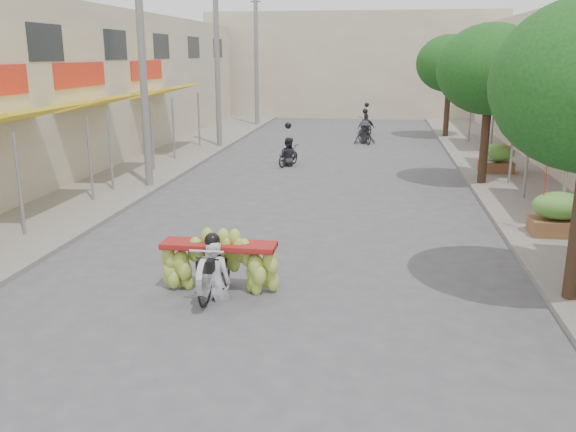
% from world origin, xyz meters
% --- Properties ---
extents(ground, '(120.00, 120.00, 0.00)m').
position_xyz_m(ground, '(0.00, 0.00, 0.00)').
color(ground, '#535358').
rests_on(ground, ground).
extents(sidewalk_left, '(4.00, 60.00, 0.12)m').
position_xyz_m(sidewalk_left, '(-7.00, 15.00, 0.06)').
color(sidewalk_left, gray).
rests_on(sidewalk_left, ground).
extents(sidewalk_right, '(4.00, 60.00, 0.12)m').
position_xyz_m(sidewalk_right, '(7.00, 15.00, 0.06)').
color(sidewalk_right, gray).
rests_on(sidewalk_right, ground).
extents(far_building, '(20.00, 6.00, 7.00)m').
position_xyz_m(far_building, '(0.00, 38.00, 3.50)').
color(far_building, '#C0B398').
rests_on(far_building, ground).
extents(utility_pole_mid, '(0.60, 0.24, 8.00)m').
position_xyz_m(utility_pole_mid, '(-5.40, 12.00, 4.03)').
color(utility_pole_mid, slate).
rests_on(utility_pole_mid, ground).
extents(utility_pole_far, '(0.60, 0.24, 8.00)m').
position_xyz_m(utility_pole_far, '(-5.40, 21.00, 4.03)').
color(utility_pole_far, slate).
rests_on(utility_pole_far, ground).
extents(utility_pole_back, '(0.60, 0.24, 8.00)m').
position_xyz_m(utility_pole_back, '(-5.40, 30.00, 4.03)').
color(utility_pole_back, slate).
rests_on(utility_pole_back, ground).
extents(street_tree_mid, '(3.40, 3.40, 5.25)m').
position_xyz_m(street_tree_mid, '(5.40, 14.00, 3.78)').
color(street_tree_mid, '#3A2719').
rests_on(street_tree_mid, ground).
extents(street_tree_far, '(3.40, 3.40, 5.25)m').
position_xyz_m(street_tree_far, '(5.40, 26.00, 3.78)').
color(street_tree_far, '#3A2719').
rests_on(street_tree_far, ground).
extents(produce_crate_mid, '(1.20, 0.88, 1.16)m').
position_xyz_m(produce_crate_mid, '(6.20, 8.00, 0.71)').
color(produce_crate_mid, brown).
rests_on(produce_crate_mid, ground).
extents(produce_crate_far, '(1.20, 0.88, 1.16)m').
position_xyz_m(produce_crate_far, '(6.20, 16.00, 0.71)').
color(produce_crate_far, brown).
rests_on(produce_crate_far, ground).
extents(banana_motorbike, '(2.20, 1.77, 2.08)m').
position_xyz_m(banana_motorbike, '(-0.87, 3.50, 0.70)').
color(banana_motorbike, black).
rests_on(banana_motorbike, ground).
extents(market_umbrella, '(2.52, 2.52, 1.76)m').
position_xyz_m(market_umbrella, '(5.81, 7.91, 2.48)').
color(market_umbrella, '#A41E15').
rests_on(market_umbrella, ground).
extents(pedestrian, '(1.05, 0.87, 1.85)m').
position_xyz_m(pedestrian, '(5.92, 15.87, 1.04)').
color(pedestrian, silver).
rests_on(pedestrian, ground).
extents(bg_motorbike_a, '(0.96, 1.52, 1.95)m').
position_xyz_m(bg_motorbike_a, '(-1.54, 16.83, 0.78)').
color(bg_motorbike_a, black).
rests_on(bg_motorbike_a, ground).
extents(bg_motorbike_b, '(1.19, 1.74, 1.95)m').
position_xyz_m(bg_motorbike_b, '(1.27, 23.40, 0.85)').
color(bg_motorbike_b, black).
rests_on(bg_motorbike_b, ground).
extents(bg_motorbike_c, '(1.09, 1.71, 1.95)m').
position_xyz_m(bg_motorbike_c, '(1.26, 27.25, 0.80)').
color(bg_motorbike_c, black).
rests_on(bg_motorbike_c, ground).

